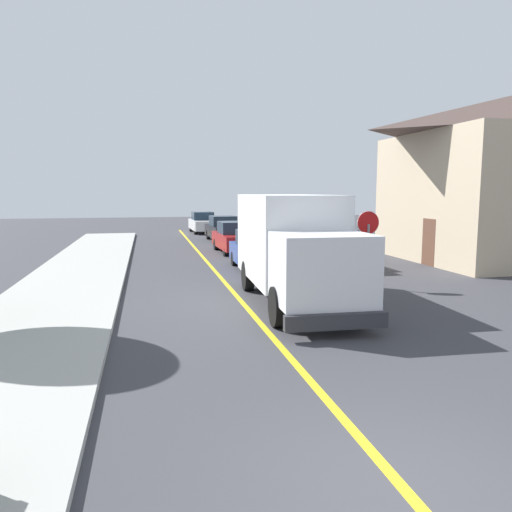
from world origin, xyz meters
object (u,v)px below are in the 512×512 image
Objects in this scene: parked_van_across at (331,249)px; parked_car_furthest at (203,223)px; box_truck at (293,244)px; parked_car_near at (258,251)px; parked_car_far at (223,229)px; house_across_street at (509,176)px; stop_sign at (368,234)px; parked_car_mid at (235,238)px.

parked_car_furthest is at bearing 100.47° from parked_van_across.
box_truck is 1.64× the size of parked_car_near.
parked_car_far is (0.76, 18.67, -0.97)m from box_truck.
house_across_street is (12.49, 0.51, 3.25)m from parked_car_near.
parked_car_furthest is 0.42× the size of house_across_street.
parked_car_mid is at bearing 104.01° from stop_sign.
parked_car_furthest is at bearing 94.97° from parked_car_far.
parked_van_across is (3.28, -5.92, 0.00)m from parked_car_mid.
box_truck reaches higher than parked_car_furthest.
parked_car_furthest is at bearing 90.46° from parked_car_near.
box_truck is 7.46m from parked_van_across.
stop_sign is (2.79, -4.68, 1.06)m from parked_car_near.
parked_car_mid is 6.36m from parked_car_far.
house_across_street reaches higher than parked_van_across.
parked_car_furthest is 19.44m from parked_van_across.
parked_car_near is at bearing 120.78° from stop_sign.
parked_car_furthest is 24.19m from stop_sign.
house_across_street is at bearing -24.29° from parked_car_mid.
house_across_street is (9.11, 0.33, 3.25)m from parked_van_across.
parked_car_near is 0.42× the size of house_across_street.
house_across_street is (12.05, -11.94, 3.25)m from parked_car_far.
parked_car_far is 0.43× the size of house_across_street.
parked_van_across is (3.70, 6.40, -0.97)m from box_truck.
parked_car_near and parked_car_furthest have the same top height.
box_truck reaches higher than parked_van_across.
stop_sign is (2.94, -23.98, 1.06)m from parked_car_furthest.
parked_car_far and parked_van_across have the same top height.
parked_car_mid is 11.16m from stop_sign.
parked_car_near is at bearing -89.54° from parked_car_furthest.
house_across_street is (9.70, 5.19, 2.18)m from stop_sign.
box_truck is 1.62× the size of parked_van_across.
box_truck is 18.71m from parked_car_far.
parked_car_mid and parked_car_far have the same top height.
parked_car_near is 1.67× the size of stop_sign.
parked_car_furthest is (0.17, 25.52, -0.97)m from box_truck.
parked_car_furthest is (-0.60, 6.85, 0.00)m from parked_car_far.
box_truck is at bearing -91.95° from parked_car_mid.
parked_van_across is at bearing -76.53° from parked_car_far.
parked_car_far is (0.44, 12.45, 0.00)m from parked_car_near.
parked_car_near is at bearing -177.66° from house_across_street.
parked_van_across is at bearing -177.95° from house_across_street.
parked_car_mid is at bearing 119.01° from parked_van_across.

